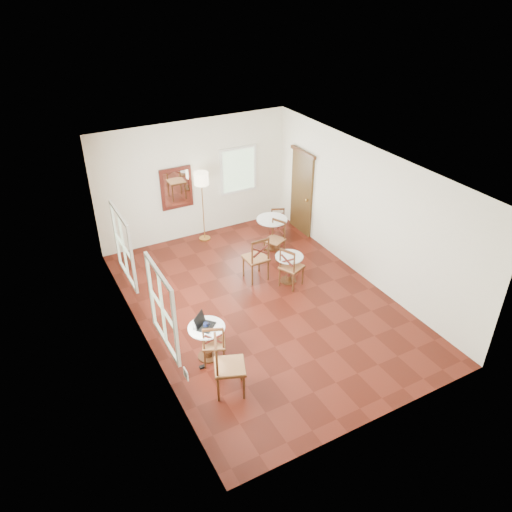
{
  "coord_description": "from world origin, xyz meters",
  "views": [
    {
      "loc": [
        -4.1,
        -7.28,
        6.19
      ],
      "look_at": [
        0.0,
        0.3,
        1.0
      ],
      "focal_mm": 34.68,
      "sensor_mm": 36.0,
      "label": 1
    }
  ],
  "objects_px": {
    "cafe_table_mid": "(289,266)",
    "cafe_table_back": "(272,230)",
    "cafe_table_near": "(207,339)",
    "chair_mid_b": "(291,267)",
    "power_adapter": "(202,367)",
    "laptop": "(203,324)",
    "chair_back_a": "(277,221)",
    "chair_near_a": "(214,343)",
    "mouse": "(206,328)",
    "floor_lamp": "(201,183)",
    "chair_back_b": "(275,240)",
    "water_glass": "(194,327)",
    "chair_mid_a": "(256,258)",
    "chair_near_b": "(228,366)",
    "navy_mug": "(206,325)"
  },
  "relations": [
    {
      "from": "cafe_table_mid",
      "to": "cafe_table_back",
      "type": "xyz_separation_m",
      "value": [
        0.42,
        1.49,
        0.09
      ]
    },
    {
      "from": "cafe_table_near",
      "to": "chair_mid_b",
      "type": "height_order",
      "value": "chair_mid_b"
    },
    {
      "from": "cafe_table_mid",
      "to": "power_adapter",
      "type": "distance_m",
      "value": 3.23
    },
    {
      "from": "cafe_table_near",
      "to": "laptop",
      "type": "bearing_deg",
      "value": 132.69
    },
    {
      "from": "chair_back_a",
      "to": "power_adapter",
      "type": "height_order",
      "value": "chair_back_a"
    },
    {
      "from": "laptop",
      "to": "chair_near_a",
      "type": "bearing_deg",
      "value": -111.71
    },
    {
      "from": "chair_mid_b",
      "to": "mouse",
      "type": "xyz_separation_m",
      "value": [
        -2.54,
        -1.28,
        0.23
      ]
    },
    {
      "from": "cafe_table_back",
      "to": "power_adapter",
      "type": "bearing_deg",
      "value": -135.74
    },
    {
      "from": "floor_lamp",
      "to": "chair_near_a",
      "type": "bearing_deg",
      "value": -111.05
    },
    {
      "from": "cafe_table_mid",
      "to": "chair_back_b",
      "type": "xyz_separation_m",
      "value": [
        0.28,
        1.09,
        0.05
      ]
    },
    {
      "from": "cafe_table_near",
      "to": "water_glass",
      "type": "relative_size",
      "value": 6.53
    },
    {
      "from": "chair_mid_b",
      "to": "chair_back_b",
      "type": "height_order",
      "value": "chair_mid_b"
    },
    {
      "from": "chair_mid_a",
      "to": "cafe_table_back",
      "type": "bearing_deg",
      "value": -134.64
    },
    {
      "from": "cafe_table_mid",
      "to": "chair_mid_a",
      "type": "bearing_deg",
      "value": 143.02
    },
    {
      "from": "water_glass",
      "to": "power_adapter",
      "type": "bearing_deg",
      "value": -90.67
    },
    {
      "from": "chair_back_b",
      "to": "laptop",
      "type": "relative_size",
      "value": 2.15
    },
    {
      "from": "cafe_table_near",
      "to": "chair_near_b",
      "type": "distance_m",
      "value": 0.92
    },
    {
      "from": "navy_mug",
      "to": "water_glass",
      "type": "bearing_deg",
      "value": 164.57
    },
    {
      "from": "navy_mug",
      "to": "chair_back_b",
      "type": "bearing_deg",
      "value": 41.19
    },
    {
      "from": "laptop",
      "to": "power_adapter",
      "type": "distance_m",
      "value": 0.79
    },
    {
      "from": "navy_mug",
      "to": "chair_near_b",
      "type": "bearing_deg",
      "value": -90.98
    },
    {
      "from": "water_glass",
      "to": "chair_back_b",
      "type": "bearing_deg",
      "value": 38.78
    },
    {
      "from": "chair_mid_a",
      "to": "power_adapter",
      "type": "xyz_separation_m",
      "value": [
        -2.19,
        -2.06,
        -0.51
      ]
    },
    {
      "from": "mouse",
      "to": "water_glass",
      "type": "distance_m",
      "value": 0.2
    },
    {
      "from": "cafe_table_mid",
      "to": "chair_back_a",
      "type": "height_order",
      "value": "chair_back_a"
    },
    {
      "from": "cafe_table_near",
      "to": "floor_lamp",
      "type": "bearing_deg",
      "value": 67.52
    },
    {
      "from": "chair_near_a",
      "to": "laptop",
      "type": "distance_m",
      "value": 0.39
    },
    {
      "from": "cafe_table_back",
      "to": "chair_mid_a",
      "type": "distance_m",
      "value": 1.46
    },
    {
      "from": "chair_mid_b",
      "to": "chair_back_a",
      "type": "height_order",
      "value": "chair_mid_b"
    },
    {
      "from": "cafe_table_back",
      "to": "laptop",
      "type": "xyz_separation_m",
      "value": [
        -3.03,
        -2.87,
        0.26
      ]
    },
    {
      "from": "chair_mid_a",
      "to": "floor_lamp",
      "type": "height_order",
      "value": "floor_lamp"
    },
    {
      "from": "cafe_table_mid",
      "to": "mouse",
      "type": "relative_size",
      "value": 6.01
    },
    {
      "from": "cafe_table_back",
      "to": "chair_back_a",
      "type": "relative_size",
      "value": 0.97
    },
    {
      "from": "floor_lamp",
      "to": "navy_mug",
      "type": "bearing_deg",
      "value": -112.57
    },
    {
      "from": "cafe_table_near",
      "to": "chair_near_a",
      "type": "xyz_separation_m",
      "value": [
        0.05,
        -0.18,
        0.01
      ]
    },
    {
      "from": "chair_back_b",
      "to": "chair_mid_b",
      "type": "bearing_deg",
      "value": -41.46
    },
    {
      "from": "chair_mid_a",
      "to": "chair_near_a",
      "type": "bearing_deg",
      "value": 45.02
    },
    {
      "from": "cafe_table_back",
      "to": "chair_back_a",
      "type": "xyz_separation_m",
      "value": [
        0.45,
        0.51,
        -0.08
      ]
    },
    {
      "from": "chair_near_b",
      "to": "navy_mug",
      "type": "height_order",
      "value": "chair_near_b"
    },
    {
      "from": "cafe_table_near",
      "to": "water_glass",
      "type": "height_order",
      "value": "water_glass"
    },
    {
      "from": "power_adapter",
      "to": "water_glass",
      "type": "bearing_deg",
      "value": 89.33
    },
    {
      "from": "chair_back_a",
      "to": "chair_mid_a",
      "type": "bearing_deg",
      "value": 70.1
    },
    {
      "from": "chair_near_b",
      "to": "water_glass",
      "type": "height_order",
      "value": "chair_near_b"
    },
    {
      "from": "cafe_table_mid",
      "to": "navy_mug",
      "type": "bearing_deg",
      "value": -151.22
    },
    {
      "from": "cafe_table_mid",
      "to": "cafe_table_near",
      "type": "bearing_deg",
      "value": -151.22
    },
    {
      "from": "chair_near_b",
      "to": "navy_mug",
      "type": "distance_m",
      "value": 0.92
    },
    {
      "from": "cafe_table_back",
      "to": "chair_near_a",
      "type": "height_order",
      "value": "chair_near_a"
    },
    {
      "from": "chair_mid_b",
      "to": "water_glass",
      "type": "height_order",
      "value": "chair_mid_b"
    },
    {
      "from": "chair_back_b",
      "to": "floor_lamp",
      "type": "distance_m",
      "value": 2.25
    },
    {
      "from": "chair_back_a",
      "to": "laptop",
      "type": "xyz_separation_m",
      "value": [
        -3.48,
        -3.37,
        0.34
      ]
    }
  ]
}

